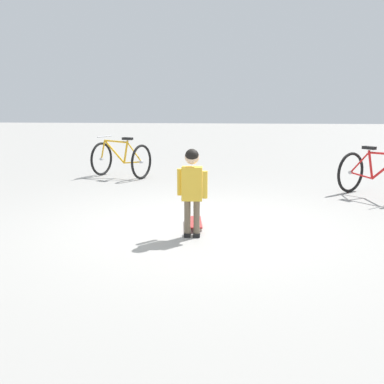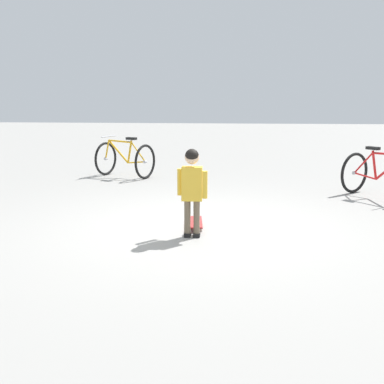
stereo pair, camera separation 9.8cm
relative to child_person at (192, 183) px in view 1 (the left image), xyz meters
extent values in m
plane|color=gray|center=(-0.01, -0.43, -0.66)|extent=(50.00, 50.00, 0.00)
cylinder|color=brown|center=(0.05, 0.00, -0.42)|extent=(0.08, 0.08, 0.42)
cube|color=black|center=(0.06, -0.03, -0.63)|extent=(0.08, 0.15, 0.05)
cylinder|color=brown|center=(-0.06, 0.00, -0.42)|extent=(0.08, 0.08, 0.42)
cube|color=black|center=(-0.05, -0.03, -0.63)|extent=(0.08, 0.15, 0.05)
cube|color=gold|center=(0.00, 0.00, -0.01)|extent=(0.24, 0.14, 0.40)
cylinder|color=gold|center=(0.16, -0.10, -0.01)|extent=(0.06, 0.06, 0.32)
cylinder|color=gold|center=(-0.16, 0.06, -0.01)|extent=(0.06, 0.06, 0.32)
sphere|color=beige|center=(0.00, 0.00, 0.31)|extent=(0.17, 0.17, 0.17)
sphere|color=black|center=(0.00, 0.01, 0.32)|extent=(0.16, 0.16, 0.16)
cube|color=#B22D2D|center=(0.01, -0.44, -0.59)|extent=(0.25, 0.59, 0.02)
cube|color=#B7B7BC|center=(0.03, -0.64, -0.61)|extent=(0.11, 0.04, 0.02)
cube|color=#B7B7BC|center=(-0.01, -0.24, -0.61)|extent=(0.11, 0.04, 0.02)
cylinder|color=beige|center=(0.10, -0.64, -0.63)|extent=(0.04, 0.06, 0.06)
cylinder|color=beige|center=(-0.05, -0.65, -0.63)|extent=(0.04, 0.06, 0.06)
cylinder|color=beige|center=(0.06, -0.23, -0.63)|extent=(0.04, 0.06, 0.06)
cylinder|color=beige|center=(-0.09, -0.25, -0.63)|extent=(0.04, 0.06, 0.06)
torus|color=black|center=(-2.57, -2.92, -0.30)|extent=(0.58, 0.49, 0.71)
cylinder|color=#B7B7BC|center=(-2.57, -2.92, -0.30)|extent=(0.08, 0.08, 0.06)
cylinder|color=red|center=(-2.81, -2.62, -0.12)|extent=(0.12, 0.13, 0.48)
cylinder|color=red|center=(-2.70, -2.75, -0.33)|extent=(0.30, 0.35, 0.08)
cylinder|color=red|center=(-2.67, -2.79, -0.11)|extent=(0.25, 0.29, 0.40)
cube|color=black|center=(-2.78, -2.66, 0.16)|extent=(0.22, 0.23, 0.05)
torus|color=black|center=(2.28, -4.40, -0.30)|extent=(0.33, 0.67, 0.71)
torus|color=black|center=(1.34, -4.00, -0.30)|extent=(0.33, 0.67, 0.71)
cylinder|color=#B7B7BC|center=(2.28, -4.40, -0.30)|extent=(0.08, 0.08, 0.06)
cylinder|color=#B7B7BC|center=(1.34, -4.00, -0.30)|extent=(0.08, 0.08, 0.06)
cylinder|color=gold|center=(1.96, -4.26, -0.13)|extent=(0.49, 0.24, 0.48)
cylinder|color=gold|center=(1.92, -4.24, 0.09)|extent=(0.56, 0.27, 0.06)
cylinder|color=gold|center=(1.69, -4.15, -0.12)|extent=(0.14, 0.09, 0.48)
cylinder|color=gold|center=(1.54, -4.08, -0.33)|extent=(0.41, 0.20, 0.08)
cylinder|color=gold|center=(1.49, -4.06, -0.11)|extent=(0.33, 0.16, 0.40)
cylinder|color=gold|center=(2.23, -4.38, -0.10)|extent=(0.13, 0.08, 0.41)
cube|color=black|center=(1.64, -4.13, 0.16)|extent=(0.24, 0.18, 0.05)
cylinder|color=#B7B7BC|center=(2.19, -4.36, 0.18)|extent=(0.20, 0.43, 0.02)
camera|label=1|loc=(-0.41, 5.40, 0.98)|focal=43.94mm
camera|label=2|loc=(-0.51, 5.39, 0.98)|focal=43.94mm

